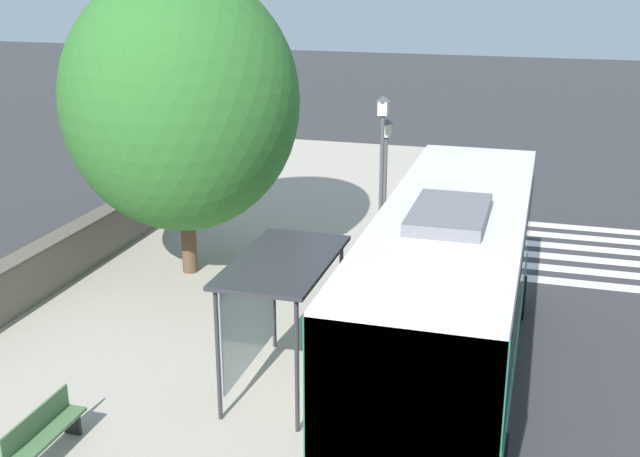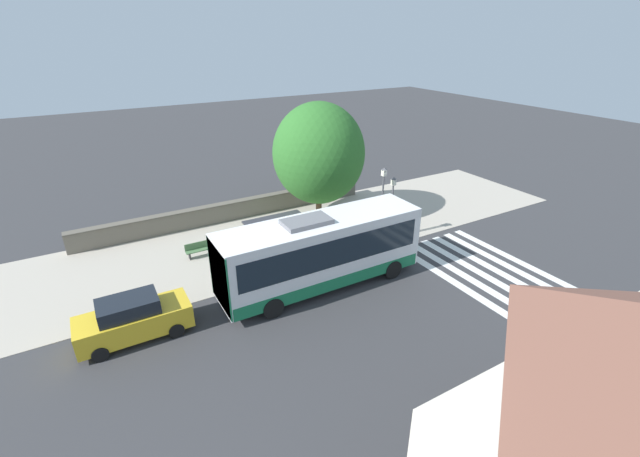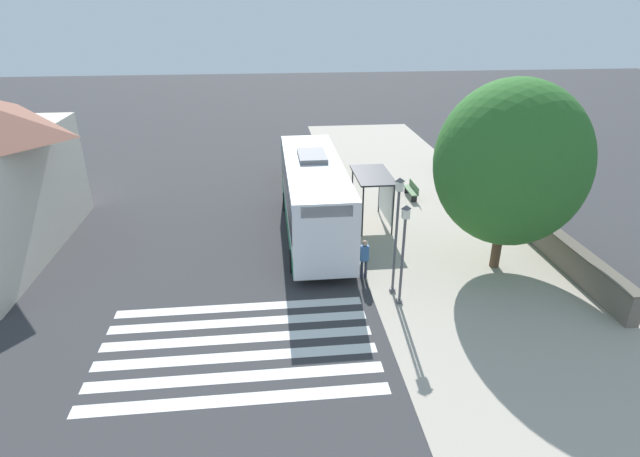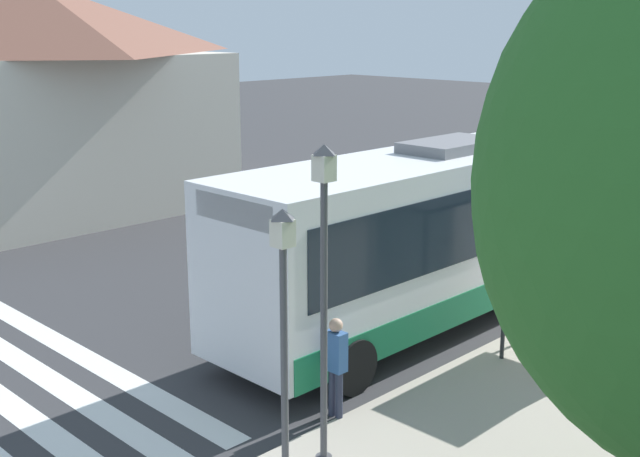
{
  "view_description": "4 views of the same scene",
  "coord_description": "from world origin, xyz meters",
  "px_view_note": "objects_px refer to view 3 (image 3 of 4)",
  "views": [
    {
      "loc": [
        3.19,
        -13.03,
        7.89
      ],
      "look_at": [
        -1.17,
        2.12,
        2.63
      ],
      "focal_mm": 45.0,
      "sensor_mm": 36.0,
      "label": 1
    },
    {
      "loc": [
        17.71,
        -8.15,
        11.86
      ],
      "look_at": [
        0.13,
        1.96,
        2.37
      ],
      "focal_mm": 24.0,
      "sensor_mm": 36.0,
      "label": 2
    },
    {
      "loc": [
        3.75,
        23.07,
        10.3
      ],
      "look_at": [
        1.63,
        3.39,
        1.32
      ],
      "focal_mm": 28.0,
      "sensor_mm": 36.0,
      "label": 3
    },
    {
      "loc": [
        -8.12,
        14.16,
        6.23
      ],
      "look_at": [
        1.94,
        4.03,
        2.55
      ],
      "focal_mm": 45.0,
      "sensor_mm": 36.0,
      "label": 4
    }
  ],
  "objects_px": {
    "street_lamp_near": "(397,227)",
    "bus_shelter": "(376,183)",
    "parked_car_behind_bus": "(307,163)",
    "street_lamp_far": "(403,247)",
    "bus": "(314,196)",
    "pedestrian": "(364,256)",
    "bench": "(412,190)",
    "shade_tree": "(510,163)"
  },
  "relations": [
    {
      "from": "street_lamp_near",
      "to": "bus_shelter",
      "type": "bearing_deg",
      "value": -95.55
    },
    {
      "from": "bus_shelter",
      "to": "parked_car_behind_bus",
      "type": "height_order",
      "value": "bus_shelter"
    },
    {
      "from": "street_lamp_near",
      "to": "street_lamp_far",
      "type": "distance_m",
      "value": 0.9
    },
    {
      "from": "parked_car_behind_bus",
      "to": "bus",
      "type": "bearing_deg",
      "value": 87.48
    },
    {
      "from": "parked_car_behind_bus",
      "to": "pedestrian",
      "type": "bearing_deg",
      "value": 95.29
    },
    {
      "from": "bench",
      "to": "street_lamp_far",
      "type": "xyz_separation_m",
      "value": [
        3.49,
        10.81,
        1.88
      ]
    },
    {
      "from": "pedestrian",
      "to": "street_lamp_near",
      "type": "distance_m",
      "value": 2.32
    },
    {
      "from": "shade_tree",
      "to": "pedestrian",
      "type": "bearing_deg",
      "value": 3.62
    },
    {
      "from": "bus",
      "to": "shade_tree",
      "type": "bearing_deg",
      "value": 150.88
    },
    {
      "from": "bus",
      "to": "parked_car_behind_bus",
      "type": "bearing_deg",
      "value": -92.52
    },
    {
      "from": "shade_tree",
      "to": "parked_car_behind_bus",
      "type": "height_order",
      "value": "shade_tree"
    },
    {
      "from": "bus_shelter",
      "to": "bus",
      "type": "bearing_deg",
      "value": 16.61
    },
    {
      "from": "pedestrian",
      "to": "bench",
      "type": "bearing_deg",
      "value": -116.93
    },
    {
      "from": "parked_car_behind_bus",
      "to": "bus_shelter",
      "type": "bearing_deg",
      "value": 109.56
    },
    {
      "from": "bus_shelter",
      "to": "street_lamp_near",
      "type": "relative_size",
      "value": 0.7
    },
    {
      "from": "street_lamp_near",
      "to": "shade_tree",
      "type": "height_order",
      "value": "shade_tree"
    },
    {
      "from": "bus_shelter",
      "to": "bench",
      "type": "distance_m",
      "value": 4.79
    },
    {
      "from": "pedestrian",
      "to": "shade_tree",
      "type": "xyz_separation_m",
      "value": [
        -5.73,
        -0.36,
        3.57
      ]
    },
    {
      "from": "bus_shelter",
      "to": "pedestrian",
      "type": "xyz_separation_m",
      "value": [
        1.56,
        5.4,
        -1.19
      ]
    },
    {
      "from": "bus_shelter",
      "to": "street_lamp_near",
      "type": "xyz_separation_m",
      "value": [
        0.64,
        6.6,
        0.57
      ]
    },
    {
      "from": "parked_car_behind_bus",
      "to": "bench",
      "type": "bearing_deg",
      "value": 142.15
    },
    {
      "from": "street_lamp_far",
      "to": "shade_tree",
      "type": "relative_size",
      "value": 0.51
    },
    {
      "from": "pedestrian",
      "to": "street_lamp_near",
      "type": "bearing_deg",
      "value": 127.26
    },
    {
      "from": "street_lamp_far",
      "to": "parked_car_behind_bus",
      "type": "distance_m",
      "value": 15.46
    },
    {
      "from": "bus",
      "to": "bus_shelter",
      "type": "distance_m",
      "value": 3.31
    },
    {
      "from": "pedestrian",
      "to": "street_lamp_far",
      "type": "distance_m",
      "value": 2.62
    },
    {
      "from": "bus",
      "to": "parked_car_behind_bus",
      "type": "height_order",
      "value": "bus"
    },
    {
      "from": "shade_tree",
      "to": "street_lamp_far",
      "type": "bearing_deg",
      "value": 26.51
    },
    {
      "from": "bus_shelter",
      "to": "parked_car_behind_bus",
      "type": "bearing_deg",
      "value": -70.44
    },
    {
      "from": "bus_shelter",
      "to": "street_lamp_far",
      "type": "relative_size",
      "value": 0.83
    },
    {
      "from": "pedestrian",
      "to": "bus_shelter",
      "type": "bearing_deg",
      "value": -106.07
    },
    {
      "from": "bus_shelter",
      "to": "bench",
      "type": "relative_size",
      "value": 1.8
    },
    {
      "from": "bus_shelter",
      "to": "pedestrian",
      "type": "relative_size",
      "value": 1.94
    },
    {
      "from": "bench",
      "to": "bus_shelter",
      "type": "bearing_deg",
      "value": 49.4
    },
    {
      "from": "pedestrian",
      "to": "parked_car_behind_bus",
      "type": "distance_m",
      "value": 13.28
    },
    {
      "from": "bus_shelter",
      "to": "shade_tree",
      "type": "bearing_deg",
      "value": 129.68
    },
    {
      "from": "street_lamp_far",
      "to": "bus",
      "type": "bearing_deg",
      "value": -68.17
    },
    {
      "from": "bench",
      "to": "shade_tree",
      "type": "bearing_deg",
      "value": 98.52
    },
    {
      "from": "street_lamp_near",
      "to": "shade_tree",
      "type": "bearing_deg",
      "value": -162.01
    },
    {
      "from": "street_lamp_near",
      "to": "bus",
      "type": "bearing_deg",
      "value": -65.93
    },
    {
      "from": "pedestrian",
      "to": "parked_car_behind_bus",
      "type": "relative_size",
      "value": 0.38
    },
    {
      "from": "bus",
      "to": "bus_shelter",
      "type": "relative_size",
      "value": 3.13
    }
  ]
}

